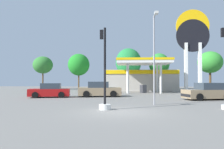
% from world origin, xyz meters
% --- Properties ---
extents(ground_plane, '(90.00, 90.00, 0.00)m').
position_xyz_m(ground_plane, '(0.00, 0.00, 0.00)').
color(ground_plane, slate).
rests_on(ground_plane, ground).
extents(gas_station, '(11.50, 11.51, 4.64)m').
position_xyz_m(gas_station, '(2.91, 23.13, 1.99)').
color(gas_station, '#ADA89E').
rests_on(gas_station, ground).
extents(station_pole_sign, '(4.67, 0.56, 11.86)m').
position_xyz_m(station_pole_sign, '(10.04, 19.06, 7.54)').
color(station_pole_sign, white).
rests_on(station_pole_sign, ground).
extents(car_0, '(4.35, 2.50, 1.47)m').
position_xyz_m(car_0, '(-7.41, 9.59, 0.66)').
color(car_0, black).
rests_on(car_0, ground).
extents(car_1, '(4.62, 2.76, 1.55)m').
position_xyz_m(car_1, '(7.89, 7.85, 0.70)').
color(car_1, black).
rests_on(car_1, ground).
extents(car_2, '(4.75, 2.57, 1.62)m').
position_xyz_m(car_2, '(-2.40, 10.82, 0.73)').
color(car_2, black).
rests_on(car_2, ground).
extents(traffic_signal_1, '(0.71, 0.71, 5.04)m').
position_xyz_m(traffic_signal_1, '(-0.90, 0.78, 1.46)').
color(traffic_signal_1, silver).
rests_on(traffic_signal_1, ground).
extents(tree_0, '(3.57, 3.57, 6.08)m').
position_xyz_m(tree_0, '(-14.64, 26.47, 4.49)').
color(tree_0, brown).
rests_on(tree_0, ground).
extents(tree_1, '(4.01, 4.01, 6.65)m').
position_xyz_m(tree_1, '(-8.25, 27.66, 4.60)').
color(tree_1, brown).
rests_on(tree_1, ground).
extents(tree_2, '(4.68, 4.68, 7.54)m').
position_xyz_m(tree_2, '(1.02, 27.34, 5.00)').
color(tree_2, brown).
rests_on(tree_2, ground).
extents(tree_3, '(3.83, 3.83, 6.80)m').
position_xyz_m(tree_3, '(6.84, 29.01, 4.73)').
color(tree_3, brown).
rests_on(tree_3, ground).
extents(tree_4, '(4.30, 4.30, 6.88)m').
position_xyz_m(tree_4, '(15.59, 27.32, 4.92)').
color(tree_4, brown).
rests_on(tree_4, ground).
extents(corner_streetlamp, '(0.24, 1.48, 6.52)m').
position_xyz_m(corner_streetlamp, '(2.48, 3.26, 3.95)').
color(corner_streetlamp, gray).
rests_on(corner_streetlamp, ground).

